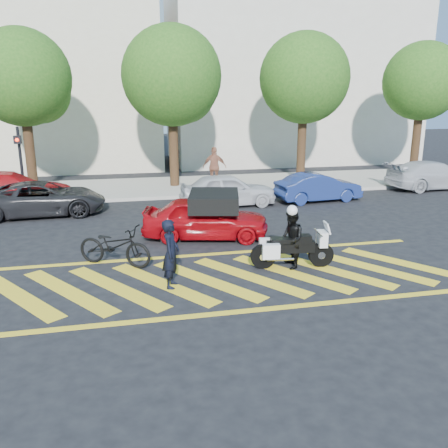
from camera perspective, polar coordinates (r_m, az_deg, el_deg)
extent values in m
plane|color=black|center=(11.98, 0.75, -6.52)|extent=(90.00, 90.00, 0.00)
cube|color=#9E998E|center=(23.38, -5.94, 4.49)|extent=(60.00, 5.00, 0.15)
cube|color=yellow|center=(11.97, -23.50, -7.88)|extent=(2.43, 3.21, 0.01)
cube|color=yellow|center=(11.79, -18.22, -7.69)|extent=(2.43, 3.21, 0.01)
cube|color=yellow|center=(11.71, -12.83, -7.43)|extent=(2.43, 3.21, 0.01)
cube|color=yellow|center=(11.74, -7.42, -7.11)|extent=(2.43, 3.21, 0.01)
cube|color=yellow|center=(11.87, -2.09, -6.73)|extent=(2.43, 3.21, 0.01)
cube|color=yellow|center=(12.10, 3.07, -6.30)|extent=(2.43, 3.21, 0.01)
cube|color=yellow|center=(12.42, 8.00, -5.85)|extent=(2.43, 3.21, 0.01)
cube|color=yellow|center=(12.83, 12.64, -5.38)|extent=(2.43, 3.21, 0.01)
cube|color=yellow|center=(13.31, 16.96, -4.91)|extent=(2.43, 3.21, 0.01)
cube|color=yellow|center=(13.87, 20.94, -4.46)|extent=(2.43, 3.21, 0.01)
cube|color=yellow|center=(10.30, 3.19, -10.35)|extent=(12.00, 0.20, 0.01)
cube|color=yellow|center=(13.72, -1.05, -3.61)|extent=(12.00, 0.20, 0.01)
cube|color=beige|center=(32.29, -22.95, 15.18)|extent=(16.00, 8.00, 10.00)
cube|color=beige|center=(33.86, 7.91, 17.01)|extent=(16.00, 8.00, 11.00)
cylinder|color=black|center=(23.30, -22.33, 8.18)|extent=(0.44, 0.44, 4.00)
sphere|color=#205316|center=(23.18, -23.15, 15.92)|extent=(4.20, 4.20, 4.20)
sphere|color=#205316|center=(23.37, -21.36, 14.52)|extent=(2.73, 2.73, 2.73)
cylinder|color=black|center=(23.10, -6.07, 9.18)|extent=(0.44, 0.44, 4.00)
sphere|color=#205316|center=(22.98, -6.31, 17.30)|extent=(4.60, 4.60, 4.60)
sphere|color=#205316|center=(23.33, -4.82, 15.61)|extent=(2.99, 2.99, 2.99)
cylinder|color=black|center=(24.67, 9.31, 9.46)|extent=(0.44, 0.44, 4.00)
sphere|color=#205316|center=(24.56, 9.65, 16.92)|extent=(4.40, 4.40, 4.40)
sphere|color=#205316|center=(25.05, 10.64, 15.33)|extent=(2.86, 2.86, 2.86)
cylinder|color=black|center=(27.72, 22.09, 9.18)|extent=(0.44, 0.44, 4.00)
sphere|color=#205316|center=(27.61, 22.75, 15.57)|extent=(4.00, 4.00, 4.00)
sphere|color=#205316|center=(28.19, 23.30, 14.26)|extent=(2.60, 2.60, 2.60)
cylinder|color=black|center=(21.20, -23.17, 6.39)|extent=(0.12, 0.12, 3.20)
cube|color=black|center=(20.88, -23.59, 9.28)|extent=(0.28, 0.18, 0.32)
sphere|color=#FF260C|center=(20.78, -23.64, 9.25)|extent=(0.14, 0.14, 0.14)
imported|color=black|center=(11.25, -6.40, -3.59)|extent=(0.56, 0.70, 1.66)
imported|color=black|center=(12.99, -13.03, -2.56)|extent=(2.20, 1.70, 1.11)
cylinder|color=black|center=(12.56, 4.72, -3.90)|extent=(0.67, 0.22, 0.66)
cylinder|color=silver|center=(12.56, 4.72, -3.90)|extent=(0.22, 0.18, 0.20)
cylinder|color=black|center=(12.91, 11.58, -3.64)|extent=(0.67, 0.22, 0.66)
cylinder|color=silver|center=(12.91, 11.58, -3.64)|extent=(0.22, 0.18, 0.20)
cube|color=black|center=(12.62, 8.02, -2.71)|extent=(1.28, 0.42, 0.30)
cube|color=black|center=(12.63, 9.38, -1.80)|extent=(0.49, 0.36, 0.22)
cube|color=black|center=(12.52, 6.93, -1.96)|extent=(0.59, 0.41, 0.12)
cube|color=silver|center=(12.77, 11.69, -1.73)|extent=(0.27, 0.45, 0.40)
cube|color=silver|center=(12.76, 5.25, -2.56)|extent=(0.47, 0.24, 0.38)
cube|color=silver|center=(12.28, 5.68, -3.31)|extent=(0.47, 0.24, 0.38)
imported|color=black|center=(12.56, 8.06, -1.83)|extent=(0.69, 0.83, 1.57)
imported|color=#9D070E|center=(15.03, -2.25, 0.76)|extent=(4.21, 2.42, 1.35)
imported|color=#9F090E|center=(20.85, -24.52, 3.71)|extent=(5.31, 2.57, 1.49)
imported|color=black|center=(19.24, -20.99, 2.89)|extent=(4.72, 2.39, 1.28)
imported|color=silver|center=(19.47, 0.45, 4.14)|extent=(3.94, 1.62, 1.34)
imported|color=navy|center=(20.72, 11.26, 4.35)|extent=(3.79, 1.66, 1.21)
imported|color=#AEB0B6|center=(25.15, 23.81, 5.41)|extent=(4.73, 2.16, 1.34)
imported|color=#A16249|center=(22.78, -1.14, 6.89)|extent=(1.20, 0.76, 1.90)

